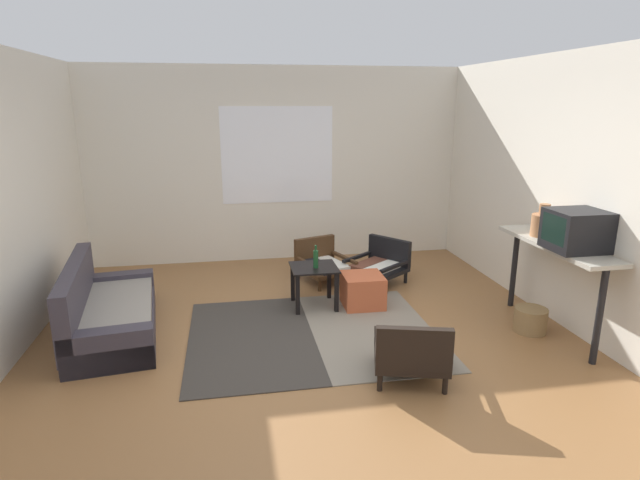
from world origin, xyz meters
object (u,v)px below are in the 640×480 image
object	(u,v)px
glass_bottle	(316,259)
wicker_basket	(530,320)
console_shelf	(556,254)
couch	(106,313)
armchair_corner	(380,263)
ottoman_orange	(363,291)
coffee_table	(314,276)
clay_vase	(543,224)
armchair_striped_foreground	(411,352)
crt_television	(577,230)
armchair_by_window	(323,262)

from	to	relation	value
glass_bottle	wicker_basket	distance (m)	2.27
console_shelf	couch	bearing A→B (deg)	170.72
armchair_corner	ottoman_orange	world-z (taller)	armchair_corner
coffee_table	clay_vase	distance (m)	2.42
armchair_striped_foreground	crt_television	size ratio (longest dim) A/B	1.52
armchair_corner	glass_bottle	world-z (taller)	glass_bottle
coffee_table	armchair_by_window	size ratio (longest dim) A/B	0.64
console_shelf	crt_television	xyz separation A→B (m)	(-0.00, -0.26, 0.30)
ottoman_orange	coffee_table	bearing A→B (deg)	171.15
wicker_basket	crt_television	bearing A→B (deg)	-58.43
crt_television	wicker_basket	world-z (taller)	crt_television
armchair_striped_foreground	ottoman_orange	world-z (taller)	armchair_striped_foreground
armchair_by_window	crt_television	size ratio (longest dim) A/B	1.66
couch	ottoman_orange	distance (m)	2.66
couch	armchair_striped_foreground	bearing A→B (deg)	-27.41
ottoman_orange	wicker_basket	xyz separation A→B (m)	(1.47, -0.93, -0.06)
glass_bottle	console_shelf	bearing A→B (deg)	-24.76
armchair_corner	wicker_basket	size ratio (longest dim) A/B	2.71
coffee_table	console_shelf	world-z (taller)	console_shelf
armchair_corner	crt_television	bearing A→B (deg)	-57.99
ottoman_orange	wicker_basket	world-z (taller)	ottoman_orange
console_shelf	crt_television	distance (m)	0.39
couch	glass_bottle	size ratio (longest dim) A/B	7.11
console_shelf	coffee_table	bearing A→B (deg)	154.51
clay_vase	glass_bottle	xyz separation A→B (m)	(-2.17, 0.75, -0.47)
armchair_striped_foreground	wicker_basket	xyz separation A→B (m)	(1.49, 0.68, -0.13)
console_shelf	glass_bottle	size ratio (longest dim) A/B	5.79
ottoman_orange	console_shelf	size ratio (longest dim) A/B	0.30
armchair_striped_foreground	crt_television	world-z (taller)	crt_television
coffee_table	ottoman_orange	bearing A→B (deg)	-8.85
coffee_table	armchair_by_window	xyz separation A→B (m)	(0.26, 0.87, -0.12)
ottoman_orange	glass_bottle	size ratio (longest dim) A/B	1.73
coffee_table	wicker_basket	xyz separation A→B (m)	(2.01, -1.02, -0.23)
armchair_striped_foreground	crt_television	distance (m)	1.91
armchair_by_window	wicker_basket	distance (m)	2.58
couch	crt_television	xyz separation A→B (m)	(4.29, -0.96, 0.88)
couch	ottoman_orange	world-z (taller)	couch
armchair_by_window	armchair_corner	size ratio (longest dim) A/B	0.92
armchair_by_window	ottoman_orange	size ratio (longest dim) A/B	1.80
coffee_table	crt_television	world-z (taller)	crt_television
coffee_table	console_shelf	xyz separation A→B (m)	(2.18, -1.04, 0.44)
glass_bottle	wicker_basket	size ratio (longest dim) A/B	0.80
glass_bottle	armchair_striped_foreground	bearing A→B (deg)	-73.27
armchair_striped_foreground	clay_vase	world-z (taller)	clay_vase
console_shelf	glass_bottle	bearing A→B (deg)	155.24
armchair_corner	glass_bottle	xyz separation A→B (m)	(-0.94, -0.70, 0.32)
clay_vase	wicker_basket	distance (m)	0.96
armchair_by_window	console_shelf	bearing A→B (deg)	-44.89
coffee_table	console_shelf	size ratio (longest dim) A/B	0.34
armchair_by_window	armchair_striped_foreground	size ratio (longest dim) A/B	1.09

